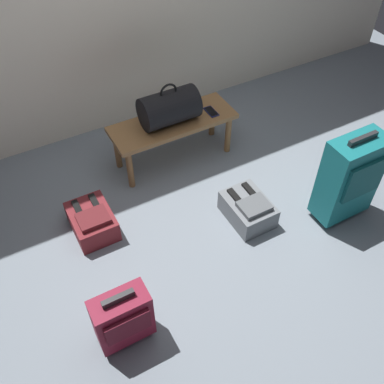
# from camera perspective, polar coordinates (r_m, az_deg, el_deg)

# --- Properties ---
(ground_plane) EXTENTS (6.60, 6.60, 0.00)m
(ground_plane) POSITION_cam_1_polar(r_m,az_deg,el_deg) (3.14, 2.95, -5.55)
(ground_plane) COLOR slate
(bench) EXTENTS (1.00, 0.36, 0.39)m
(bench) POSITION_cam_1_polar(r_m,az_deg,el_deg) (3.49, -2.48, 8.47)
(bench) COLOR olive
(bench) RESTS_ON ground
(duffel_bag_black) EXTENTS (0.44, 0.26, 0.34)m
(duffel_bag_black) POSITION_cam_1_polar(r_m,az_deg,el_deg) (3.37, -2.98, 10.90)
(duffel_bag_black) COLOR black
(duffel_bag_black) RESTS_ON bench
(cell_phone) EXTENTS (0.07, 0.14, 0.01)m
(cell_phone) POSITION_cam_1_polar(r_m,az_deg,el_deg) (3.55, 2.51, 10.41)
(cell_phone) COLOR #191E4C
(cell_phone) RESTS_ON bench
(suitcase_upright_teal) EXTENTS (0.40, 0.24, 0.73)m
(suitcase_upright_teal) POSITION_cam_1_polar(r_m,az_deg,el_deg) (3.18, 19.82, 1.79)
(suitcase_upright_teal) COLOR #14666B
(suitcase_upright_teal) RESTS_ON ground
(suitcase_small_burgundy) EXTENTS (0.32, 0.18, 0.46)m
(suitcase_small_burgundy) POSITION_cam_1_polar(r_m,az_deg,el_deg) (2.55, -8.99, -15.87)
(suitcase_small_burgundy) COLOR maroon
(suitcase_small_burgundy) RESTS_ON ground
(backpack_maroon) EXTENTS (0.28, 0.38, 0.21)m
(backpack_maroon) POSITION_cam_1_polar(r_m,az_deg,el_deg) (3.17, -12.84, -3.71)
(backpack_maroon) COLOR maroon
(backpack_maroon) RESTS_ON ground
(backpack_grey) EXTENTS (0.28, 0.38, 0.21)m
(backpack_grey) POSITION_cam_1_polar(r_m,az_deg,el_deg) (3.20, 7.29, -2.22)
(backpack_grey) COLOR slate
(backpack_grey) RESTS_ON ground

